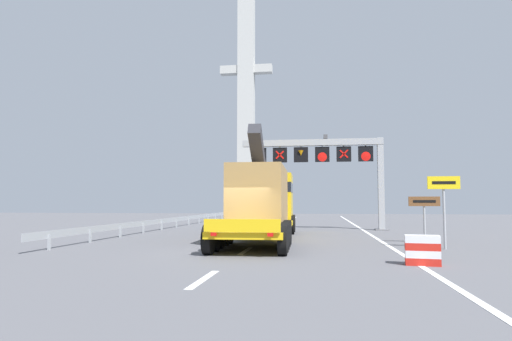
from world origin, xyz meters
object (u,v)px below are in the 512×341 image
(tourist_info_sign_brown, at_px, (424,208))
(crash_barrier_striped, at_px, (422,250))
(bridge_pylon_distant, at_px, (246,95))
(exit_sign_yellow, at_px, (444,195))
(heavy_haul_truck_yellow, at_px, (265,200))
(overhead_lane_gantry, at_px, (328,157))

(tourist_info_sign_brown, bearing_deg, crash_barrier_striped, -103.61)
(crash_barrier_striped, relative_size, bridge_pylon_distant, 0.03)
(tourist_info_sign_brown, distance_m, bridge_pylon_distant, 57.81)
(tourist_info_sign_brown, xyz_separation_m, bridge_pylon_distant, (-17.01, 51.97, 18.77))
(crash_barrier_striped, bearing_deg, bridge_pylon_distant, 104.39)
(tourist_info_sign_brown, bearing_deg, exit_sign_yellow, -86.05)
(tourist_info_sign_brown, relative_size, bridge_pylon_distant, 0.05)
(heavy_haul_truck_yellow, relative_size, tourist_info_sign_brown, 6.53)
(bridge_pylon_distant, bearing_deg, tourist_info_sign_brown, -71.88)
(crash_barrier_striped, xyz_separation_m, bridge_pylon_distant, (-15.22, 59.34, 19.95))
(exit_sign_yellow, bearing_deg, tourist_info_sign_brown, 93.95)
(heavy_haul_truck_yellow, height_order, tourist_info_sign_brown, heavy_haul_truck_yellow)
(overhead_lane_gantry, height_order, crash_barrier_striped, overhead_lane_gantry)
(overhead_lane_gantry, relative_size, exit_sign_yellow, 3.39)
(heavy_haul_truck_yellow, relative_size, crash_barrier_striped, 13.31)
(overhead_lane_gantry, bearing_deg, bridge_pylon_distant, 106.74)
(exit_sign_yellow, relative_size, crash_barrier_striped, 2.79)
(heavy_haul_truck_yellow, bearing_deg, exit_sign_yellow, -28.68)
(overhead_lane_gantry, height_order, heavy_haul_truck_yellow, overhead_lane_gantry)
(overhead_lane_gantry, distance_m, exit_sign_yellow, 13.10)
(crash_barrier_striped, bearing_deg, heavy_haul_truck_yellow, 123.05)
(exit_sign_yellow, distance_m, crash_barrier_striped, 5.45)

